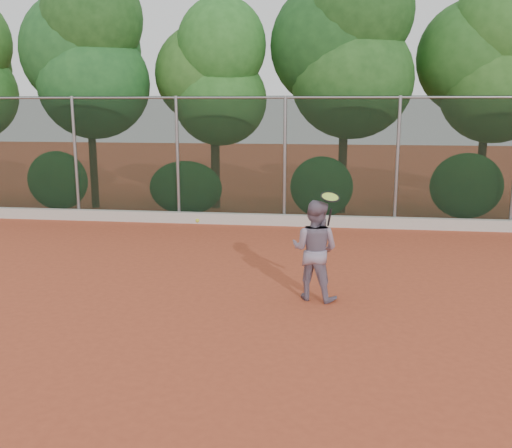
# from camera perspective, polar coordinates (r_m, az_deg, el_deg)

# --- Properties ---
(ground) EXTENTS (80.00, 80.00, 0.00)m
(ground) POSITION_cam_1_polar(r_m,az_deg,el_deg) (9.21, -0.82, -8.92)
(ground) COLOR #B4492A
(ground) RESTS_ON ground
(concrete_curb) EXTENTS (24.00, 0.20, 0.30)m
(concrete_curb) POSITION_cam_1_polar(r_m,az_deg,el_deg) (15.70, 2.78, 0.40)
(concrete_curb) COLOR beige
(concrete_curb) RESTS_ON ground
(tennis_player) EXTENTS (1.00, 0.88, 1.71)m
(tennis_player) POSITION_cam_1_polar(r_m,az_deg,el_deg) (9.69, 5.89, -2.61)
(tennis_player) COLOR gray
(tennis_player) RESTS_ON ground
(chainlink_fence) EXTENTS (24.09, 0.09, 3.50)m
(chainlink_fence) POSITION_cam_1_polar(r_m,az_deg,el_deg) (15.63, 2.89, 6.68)
(chainlink_fence) COLOR black
(chainlink_fence) RESTS_ON ground
(foliage_backdrop) EXTENTS (23.70, 3.63, 7.55)m
(foliage_backdrop) POSITION_cam_1_polar(r_m,az_deg,el_deg) (17.63, 1.69, 15.55)
(foliage_backdrop) COLOR #3A2316
(foliage_backdrop) RESTS_ON ground
(tennis_racket) EXTENTS (0.41, 0.40, 0.58)m
(tennis_racket) POSITION_cam_1_polar(r_m,az_deg,el_deg) (9.35, 7.42, 2.46)
(tennis_racket) COLOR black
(tennis_racket) RESTS_ON ground
(tennis_ball_in_flight) EXTENTS (0.07, 0.07, 0.07)m
(tennis_ball_in_flight) POSITION_cam_1_polar(r_m,az_deg,el_deg) (9.75, -5.88, 0.34)
(tennis_ball_in_flight) COLOR gold
(tennis_ball_in_flight) RESTS_ON ground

